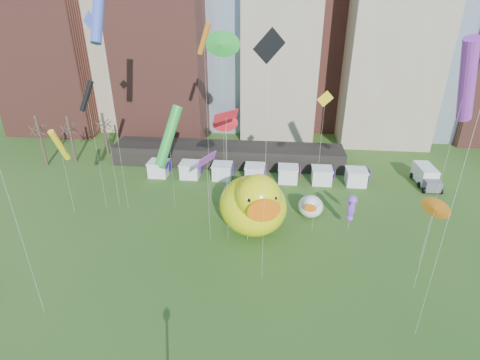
# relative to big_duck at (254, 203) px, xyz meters

# --- Properties ---
(skyline) EXTENTS (101.00, 23.00, 68.00)m
(skyline) POSITION_rel_big_duck_xyz_m (0.41, 39.21, 17.68)
(skyline) COLOR brown
(skyline) RESTS_ON ground
(pavilion) EXTENTS (38.00, 6.00, 3.20)m
(pavilion) POSITION_rel_big_duck_xyz_m (-5.84, 20.15, -2.16)
(pavilion) COLOR black
(pavilion) RESTS_ON ground
(vendor_tents) EXTENTS (33.24, 2.80, 2.40)m
(vendor_tents) POSITION_rel_big_duck_xyz_m (-0.82, 14.15, -2.65)
(vendor_tents) COLOR white
(vendor_tents) RESTS_ON ground
(bare_trees) EXTENTS (8.44, 6.44, 8.50)m
(bare_trees) POSITION_rel_big_duck_xyz_m (-32.01, 18.69, 0.25)
(bare_trees) COLOR #382B21
(bare_trees) RESTS_ON ground
(big_duck) EXTENTS (9.91, 11.55, 8.18)m
(big_duck) POSITION_rel_big_duck_xyz_m (0.00, 0.00, 0.00)
(big_duck) COLOR #E5E90B
(big_duck) RESTS_ON ground
(small_duck) EXTENTS (3.47, 4.43, 3.30)m
(small_duck) POSITION_rel_big_duck_xyz_m (6.83, 4.15, -2.24)
(small_duck) COLOR white
(small_duck) RESTS_ON ground
(seahorse_green) EXTENTS (1.67, 1.87, 6.40)m
(seahorse_green) POSITION_rel_big_duck_xyz_m (-0.56, -1.79, 1.05)
(seahorse_green) COLOR silver
(seahorse_green) RESTS_ON ground
(seahorse_purple) EXTENTS (1.32, 1.57, 4.57)m
(seahorse_purple) POSITION_rel_big_duck_xyz_m (11.17, 1.60, -0.62)
(seahorse_purple) COLOR silver
(seahorse_purple) RESTS_ON ground
(box_truck) EXTENTS (2.69, 6.31, 2.66)m
(box_truck) POSITION_rel_big_duck_xyz_m (24.45, 15.29, -2.39)
(box_truck) COLOR white
(box_truck) RESTS_ON ground
(kite_0) EXTENTS (2.25, 2.64, 14.82)m
(kite_0) POSITION_rel_big_duck_xyz_m (-2.75, -1.92, 10.52)
(kite_0) COLOR silver
(kite_0) RESTS_ON ground
(kite_2) EXTENTS (2.34, 1.08, 22.58)m
(kite_2) POSITION_rel_big_duck_xyz_m (1.39, -8.16, 16.98)
(kite_2) COLOR silver
(kite_2) RESTS_ON ground
(kite_3) EXTENTS (3.10, 1.06, 21.36)m
(kite_3) POSITION_rel_big_duck_xyz_m (-4.95, 10.43, 16.04)
(kite_3) COLOR silver
(kite_3) RESTS_ON ground
(kite_4) EXTENTS (1.63, 0.09, 16.47)m
(kite_4) POSITION_rel_big_duck_xyz_m (6.83, 0.66, 11.17)
(kite_4) COLOR silver
(kite_4) RESTS_ON ground
(kite_5) EXTENTS (1.71, 0.57, 23.58)m
(kite_5) POSITION_rel_big_duck_xyz_m (-18.11, 4.12, 17.68)
(kite_5) COLOR silver
(kite_5) RESTS_ON ground
(kite_6) EXTENTS (2.04, 1.57, 22.48)m
(kite_6) POSITION_rel_big_duck_xyz_m (-6.21, 5.96, 16.95)
(kite_6) COLOR silver
(kite_6) RESTS_ON ground
(kite_7) EXTENTS (3.75, 3.95, 22.02)m
(kite_7) POSITION_rel_big_duck_xyz_m (17.37, -4.18, 14.66)
(kite_7) COLOR silver
(kite_7) RESTS_ON ground
(kite_8) EXTENTS (1.84, 0.75, 13.46)m
(kite_8) POSITION_rel_big_duck_xyz_m (-3.32, 1.45, 8.75)
(kite_8) COLOR silver
(kite_8) RESTS_ON ground
(kite_10) EXTENTS (2.12, 1.53, 16.43)m
(kite_10) POSITION_rel_big_duck_xyz_m (-19.72, 3.67, 10.88)
(kite_10) COLOR silver
(kite_10) RESTS_ON ground
(kite_11) EXTENTS (3.86, 4.02, 13.51)m
(kite_11) POSITION_rel_big_duck_xyz_m (-10.75, 4.68, 6.07)
(kite_11) COLOR silver
(kite_11) RESTS_ON ground
(kite_12) EXTENTS (0.94, 2.58, 11.31)m
(kite_12) POSITION_rel_big_duck_xyz_m (-23.24, 1.93, 5.40)
(kite_12) COLOR silver
(kite_12) RESTS_ON ground
(kite_13) EXTENTS (1.36, 3.92, 26.81)m
(kite_13) POSITION_rel_big_duck_xyz_m (-16.78, 3.66, 19.76)
(kite_13) COLOR silver
(kite_13) RESTS_ON ground
(kite_14) EXTENTS (1.24, 1.51, 9.50)m
(kite_14) POSITION_rel_big_duck_xyz_m (15.66, -7.97, 4.86)
(kite_14) COLOR silver
(kite_14) RESTS_ON ground
(kite_15) EXTENTS (1.59, 3.05, 10.44)m
(kite_15) POSITION_rel_big_duck_xyz_m (-4.71, -2.50, 6.17)
(kite_15) COLOR silver
(kite_15) RESTS_ON ground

